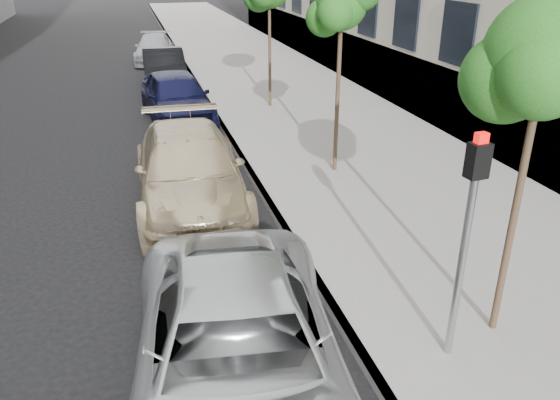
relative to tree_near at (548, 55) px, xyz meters
name	(u,v)px	position (x,y,z in m)	size (l,w,h in m)	color
sidewalk	(245,60)	(1.07, 22.50, -3.90)	(6.40, 72.00, 0.14)	gray
curb	(184,63)	(-2.05, 22.50, -3.90)	(0.15, 72.00, 0.14)	#9E9B93
tree_near	(548,55)	(0.00, 0.00, 0.00)	(1.77, 1.57, 4.70)	#38281C
tree_mid	(343,5)	(0.00, 6.50, 0.05)	(1.53, 1.33, 4.64)	#38281C
signal_pole	(468,224)	(-0.94, -0.32, -1.90)	(0.26, 0.20, 3.07)	#939699
minivan	(238,354)	(-3.80, -0.34, -3.22)	(2.49, 5.40, 1.50)	silver
suv	(189,170)	(-3.67, 5.71, -3.17)	(2.24, 5.50, 1.60)	beige
sedan_blue	(176,97)	(-3.33, 12.26, -3.15)	(1.92, 4.78, 1.63)	#0F1033
sedan_black	(164,68)	(-3.33, 17.56, -3.21)	(1.61, 4.62, 1.52)	black
sedan_rear	(155,49)	(-3.37, 23.55, -3.31)	(1.84, 4.52, 1.31)	#A1A4A9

